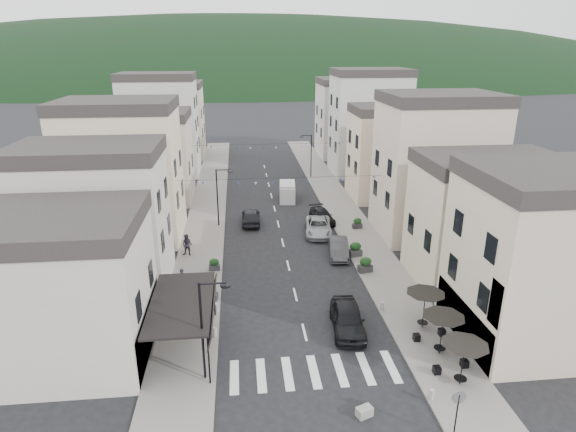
{
  "coord_description": "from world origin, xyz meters",
  "views": [
    {
      "loc": [
        -3.82,
        -20.46,
        17.51
      ],
      "look_at": [
        0.25,
        18.6,
        3.5
      ],
      "focal_mm": 30.0,
      "sensor_mm": 36.0,
      "label": 1
    }
  ],
  "objects_px": {
    "parked_car_a": "(347,318)",
    "pedestrian_a": "(182,280)",
    "parked_car_d": "(322,216)",
    "parked_car_e": "(251,216)",
    "pedestrian_b": "(187,245)",
    "delivery_van": "(287,191)",
    "parked_car_b": "(339,248)",
    "parked_car_c": "(318,227)"
  },
  "relations": [
    {
      "from": "parked_car_d",
      "to": "pedestrian_a",
      "type": "bearing_deg",
      "value": -140.93
    },
    {
      "from": "parked_car_b",
      "to": "parked_car_e",
      "type": "relative_size",
      "value": 0.95
    },
    {
      "from": "parked_car_d",
      "to": "pedestrian_b",
      "type": "xyz_separation_m",
      "value": [
        -13.16,
        -7.34,
        0.42
      ]
    },
    {
      "from": "parked_car_a",
      "to": "pedestrian_a",
      "type": "distance_m",
      "value": 12.78
    },
    {
      "from": "parked_car_b",
      "to": "pedestrian_b",
      "type": "xyz_separation_m",
      "value": [
        -13.16,
        1.23,
        0.35
      ]
    },
    {
      "from": "parked_car_e",
      "to": "parked_car_c",
      "type": "bearing_deg",
      "value": 152.87
    },
    {
      "from": "parked_car_b",
      "to": "parked_car_e",
      "type": "height_order",
      "value": "parked_car_e"
    },
    {
      "from": "parked_car_c",
      "to": "delivery_van",
      "type": "distance_m",
      "value": 11.48
    },
    {
      "from": "parked_car_a",
      "to": "parked_car_b",
      "type": "bearing_deg",
      "value": 85.91
    },
    {
      "from": "parked_car_a",
      "to": "delivery_van",
      "type": "xyz_separation_m",
      "value": [
        -1.01,
        28.21,
        0.22
      ]
    },
    {
      "from": "parked_car_b",
      "to": "parked_car_d",
      "type": "xyz_separation_m",
      "value": [
        0.0,
        8.57,
        -0.07
      ]
    },
    {
      "from": "parked_car_b",
      "to": "pedestrian_a",
      "type": "distance_m",
      "value": 13.96
    },
    {
      "from": "parked_car_a",
      "to": "pedestrian_a",
      "type": "relative_size",
      "value": 2.82
    },
    {
      "from": "delivery_van",
      "to": "parked_car_d",
      "type": "bearing_deg",
      "value": -65.61
    },
    {
      "from": "parked_car_a",
      "to": "parked_car_d",
      "type": "relative_size",
      "value": 1.08
    },
    {
      "from": "pedestrian_a",
      "to": "pedestrian_b",
      "type": "xyz_separation_m",
      "value": [
        -0.23,
        6.49,
        0.08
      ]
    },
    {
      "from": "parked_car_d",
      "to": "parked_car_e",
      "type": "relative_size",
      "value": 0.98
    },
    {
      "from": "parked_car_a",
      "to": "parked_car_c",
      "type": "bearing_deg",
      "value": 91.83
    },
    {
      "from": "pedestrian_b",
      "to": "delivery_van",
      "type": "bearing_deg",
      "value": 71.76
    },
    {
      "from": "parked_car_e",
      "to": "pedestrian_a",
      "type": "bearing_deg",
      "value": 70.02
    },
    {
      "from": "parked_car_e",
      "to": "pedestrian_a",
      "type": "xyz_separation_m",
      "value": [
        -5.53,
        -14.13,
        0.2
      ]
    },
    {
      "from": "parked_car_e",
      "to": "delivery_van",
      "type": "distance_m",
      "value": 9.06
    },
    {
      "from": "delivery_van",
      "to": "parked_car_b",
      "type": "bearing_deg",
      "value": -75.16
    },
    {
      "from": "pedestrian_b",
      "to": "pedestrian_a",
      "type": "bearing_deg",
      "value": -72.35
    },
    {
      "from": "pedestrian_a",
      "to": "pedestrian_b",
      "type": "distance_m",
      "value": 6.5
    },
    {
      "from": "parked_car_d",
      "to": "parked_car_e",
      "type": "bearing_deg",
      "value": 169.84
    },
    {
      "from": "parked_car_c",
      "to": "parked_car_d",
      "type": "height_order",
      "value": "parked_car_c"
    },
    {
      "from": "parked_car_a",
      "to": "parked_car_c",
      "type": "xyz_separation_m",
      "value": [
        0.87,
        16.89,
        -0.1
      ]
    },
    {
      "from": "parked_car_c",
      "to": "parked_car_d",
      "type": "relative_size",
      "value": 1.18
    },
    {
      "from": "parked_car_c",
      "to": "pedestrian_b",
      "type": "relative_size",
      "value": 2.8
    },
    {
      "from": "parked_car_a",
      "to": "pedestrian_a",
      "type": "xyz_separation_m",
      "value": [
        -11.13,
        6.28,
        0.16
      ]
    },
    {
      "from": "parked_car_a",
      "to": "parked_car_c",
      "type": "distance_m",
      "value": 16.92
    },
    {
      "from": "parked_car_d",
      "to": "pedestrian_b",
      "type": "height_order",
      "value": "pedestrian_b"
    },
    {
      "from": "pedestrian_a",
      "to": "pedestrian_b",
      "type": "relative_size",
      "value": 0.92
    },
    {
      "from": "parked_car_d",
      "to": "parked_car_b",
      "type": "bearing_deg",
      "value": -97.87
    },
    {
      "from": "parked_car_c",
      "to": "parked_car_e",
      "type": "bearing_deg",
      "value": 158.39
    },
    {
      "from": "parked_car_d",
      "to": "pedestrian_a",
      "type": "xyz_separation_m",
      "value": [
        -12.93,
        -13.83,
        0.34
      ]
    },
    {
      "from": "parked_car_a",
      "to": "delivery_van",
      "type": "height_order",
      "value": "delivery_van"
    },
    {
      "from": "parked_car_a",
      "to": "pedestrian_b",
      "type": "xyz_separation_m",
      "value": [
        -11.36,
        12.77,
        0.24
      ]
    },
    {
      "from": "delivery_van",
      "to": "pedestrian_a",
      "type": "distance_m",
      "value": 24.15
    },
    {
      "from": "parked_car_b",
      "to": "pedestrian_a",
      "type": "bearing_deg",
      "value": -149.9
    },
    {
      "from": "pedestrian_a",
      "to": "parked_car_a",
      "type": "bearing_deg",
      "value": -21.11
    }
  ]
}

